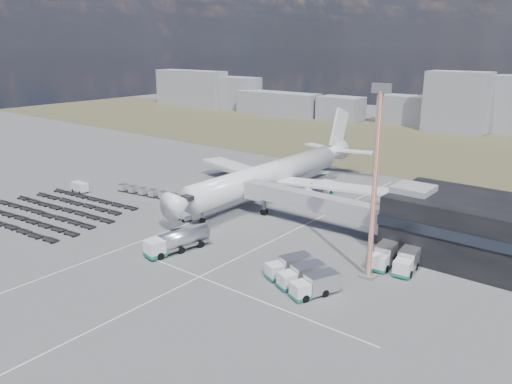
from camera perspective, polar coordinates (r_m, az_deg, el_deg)
The scene contains 16 objects.
ground at distance 91.57m, azimuth -10.09°, elevation -5.04°, with size 420.00×420.00×0.00m, color #565659.
grass_strip at distance 180.84m, azimuth 16.99°, elevation 5.20°, with size 420.00×90.00×0.01m, color #453F29.
lane_markings at distance 86.93m, azimuth -4.29°, elevation -6.02°, with size 47.12×110.00×0.01m.
terminal at distance 85.99m, azimuth 25.05°, elevation -4.11°, with size 30.40×16.40×11.00m.
jet_bridge at distance 94.63m, azimuth 5.58°, elevation -0.90°, with size 30.30×3.80×7.05m.
airliner at distance 112.72m, azimuth 2.15°, elevation 2.14°, with size 51.59×64.53×17.62m.
skyline at distance 216.59m, azimuth 21.93°, elevation 8.93°, with size 325.32×26.54×23.34m.
fuel_tanker at distance 84.52m, azimuth -8.96°, elevation -5.52°, with size 4.98×11.71×3.68m.
pushback_tug at distance 99.14m, azimuth -8.19°, elevation -2.84°, with size 2.91×1.63×1.35m, color white.
utility_van at distance 123.64m, azimuth -19.50°, elevation 0.51°, with size 4.42×2.00×2.35m, color white.
catering_truck at distance 114.02m, azimuth 7.39°, elevation 0.25°, with size 3.42×6.94×3.07m.
service_trucks_near at distance 72.60m, azimuth 5.19°, elevation -9.47°, with size 11.24×10.07×2.81m.
service_trucks_far at distance 80.55m, azimuth 15.69°, elevation -7.26°, with size 7.01×8.09×2.99m.
uld_row at distance 114.08m, azimuth -11.17°, elevation -0.24°, with size 23.82×4.77×1.61m.
baggage_dollies at distance 111.04m, azimuth -22.40°, elevation -2.01°, with size 32.45×24.80×0.70m.
floodlight_mast at distance 72.26m, azimuth 13.41°, elevation 0.75°, with size 2.63×2.18×28.29m.
Camera 1 is at (64.77, -55.54, 33.26)m, focal length 35.00 mm.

